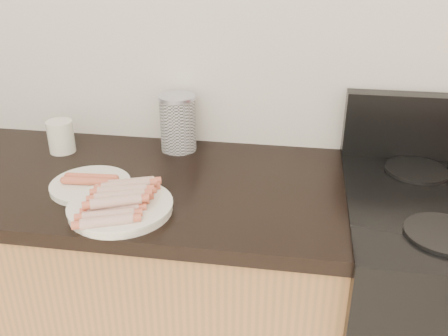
% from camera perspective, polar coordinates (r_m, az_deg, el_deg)
% --- Properties ---
extents(wall_back, '(4.00, 0.04, 2.60)m').
position_cam_1_polar(wall_back, '(1.58, -0.57, 16.51)').
color(wall_back, silver).
rests_on(wall_back, ground).
extents(cabinet_base, '(2.20, 0.59, 0.86)m').
position_cam_1_polar(cabinet_base, '(1.92, -23.73, -12.61)').
color(cabinet_base, '#A66D3C').
rests_on(cabinet_base, floor).
extents(burner_near_left, '(0.18, 0.18, 0.01)m').
position_cam_1_polar(burner_near_left, '(1.27, 23.80, -6.90)').
color(burner_near_left, black).
rests_on(burner_near_left, stove).
extents(burner_far_left, '(0.18, 0.18, 0.01)m').
position_cam_1_polar(burner_far_left, '(1.56, 21.13, -0.22)').
color(burner_far_left, black).
rests_on(burner_far_left, stove).
extents(main_plate, '(0.30, 0.30, 0.02)m').
position_cam_1_polar(main_plate, '(1.31, -11.72, -4.53)').
color(main_plate, white).
rests_on(main_plate, counter_slab).
extents(side_plate, '(0.25, 0.25, 0.02)m').
position_cam_1_polar(side_plate, '(1.44, -15.01, -1.89)').
color(side_plate, white).
rests_on(side_plate, counter_slab).
extents(hotdog_pile, '(0.12, 0.26, 0.05)m').
position_cam_1_polar(hotdog_pile, '(1.29, -11.84, -3.40)').
color(hotdog_pile, maroon).
rests_on(hotdog_pile, main_plate).
extents(plain_sausages, '(0.14, 0.06, 0.02)m').
position_cam_1_polar(plain_sausages, '(1.43, -15.09, -1.24)').
color(plain_sausages, '#AF5639').
rests_on(plain_sausages, side_plate).
extents(canister, '(0.12, 0.12, 0.18)m').
position_cam_1_polar(canister, '(1.61, -5.28, 5.17)').
color(canister, white).
rests_on(canister, counter_slab).
extents(mug, '(0.10, 0.10, 0.10)m').
position_cam_1_polar(mug, '(1.68, -18.14, 3.43)').
color(mug, white).
rests_on(mug, counter_slab).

